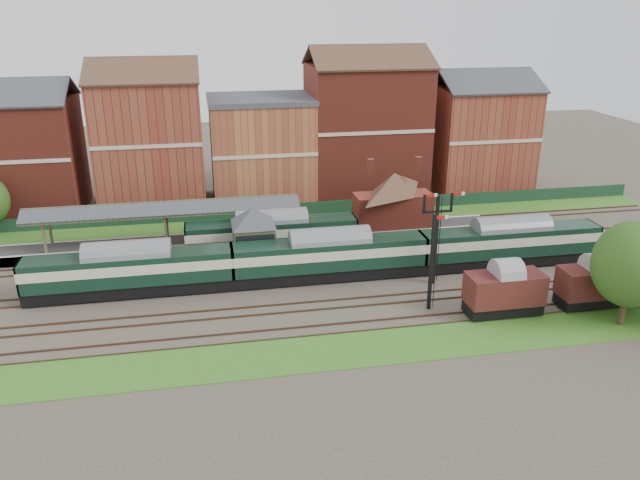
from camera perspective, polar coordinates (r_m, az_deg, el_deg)
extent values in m
plane|color=#473D33|center=(54.90, -2.53, -3.86)|extent=(160.00, 160.00, 0.00)
cube|color=#2D6619|center=(69.62, -4.45, 1.62)|extent=(90.00, 4.50, 0.06)
cube|color=#2D6619|center=(44.41, -0.24, -10.24)|extent=(90.00, 5.00, 0.06)
cube|color=#193823|center=(71.27, -4.65, 2.69)|extent=(90.00, 0.12, 1.50)
cube|color=#2D2D2D|center=(63.28, -8.31, -0.12)|extent=(55.00, 3.40, 1.00)
cube|color=#627352|center=(57.08, -6.01, -1.64)|extent=(3.40, 3.20, 2.40)
cube|color=#49492D|center=(56.28, -6.09, 0.43)|extent=(3.60, 3.40, 2.00)
pyramid|color=#383A3F|center=(55.67, -6.16, 2.17)|extent=(5.40, 5.40, 1.60)
cube|color=maroon|center=(58.22, 1.86, -1.17)|extent=(3.00, 2.40, 2.20)
cube|color=#4C3323|center=(57.09, 2.02, -0.07)|extent=(3.20, 1.34, 0.79)
cube|color=#4C3323|center=(58.28, 1.74, 0.39)|extent=(3.20, 1.34, 0.79)
cube|color=maroon|center=(65.27, 6.66, 2.73)|extent=(8.00, 3.00, 3.50)
pyramid|color=#4C3323|center=(64.44, 6.76, 5.13)|extent=(8.10, 8.10, 2.20)
cube|color=maroon|center=(63.62, 4.62, 5.47)|extent=(0.60, 0.60, 1.60)
cube|color=maroon|center=(65.09, 8.90, 5.64)|extent=(0.60, 0.60, 1.60)
cube|color=#49492D|center=(63.11, -23.94, 0.30)|extent=(0.22, 0.22, 3.40)
cube|color=#49492D|center=(64.10, -4.01, 2.43)|extent=(0.22, 0.22, 3.40)
cube|color=#383A3F|center=(61.14, -14.09, 2.78)|extent=(26.00, 1.99, 0.90)
cube|color=#383A3F|center=(62.95, -14.01, 3.31)|extent=(26.00, 1.99, 0.90)
cube|color=#49492D|center=(61.93, -14.08, 3.38)|extent=(26.00, 0.20, 0.20)
cube|color=black|center=(53.98, 10.50, -0.04)|extent=(0.25, 0.25, 8.00)
cube|color=black|center=(53.12, 10.68, 2.58)|extent=(2.60, 0.18, 0.18)
cube|color=#B2140F|center=(52.45, 10.13, 4.04)|extent=(1.10, 0.08, 0.25)
cube|color=#B2140F|center=(53.34, 12.55, 4.15)|extent=(1.10, 0.08, 0.25)
cube|color=black|center=(49.40, 10.16, -2.04)|extent=(0.25, 0.25, 8.00)
cube|color=#B2140F|center=(48.29, 11.05, 2.06)|extent=(1.10, 0.08, 0.25)
cube|color=beige|center=(52.61, 26.33, -3.13)|extent=(0.22, 0.22, 7.00)
cube|color=beige|center=(51.48, 26.92, 0.23)|extent=(2.60, 0.15, 0.15)
cube|color=maroon|center=(79.04, -26.14, 6.77)|extent=(14.00, 10.00, 13.00)
cube|color=maroon|center=(76.20, -15.26, 8.49)|extent=(12.00, 10.00, 15.00)
cube|color=#AC6137|center=(76.58, -5.35, 8.04)|extent=(12.00, 10.00, 12.00)
cube|color=maroon|center=(78.41, 4.24, 9.87)|extent=(14.00, 10.00, 16.00)
cube|color=maroon|center=(83.77, 14.30, 8.96)|extent=(12.00, 10.00, 13.00)
cube|color=black|center=(54.60, -16.87, -4.17)|extent=(16.95, 2.37, 1.04)
cube|color=black|center=(53.91, -17.06, -2.49)|extent=(16.95, 2.64, 2.45)
cube|color=beige|center=(53.79, -17.09, -2.20)|extent=(16.97, 2.68, 0.85)
cube|color=slate|center=(53.40, -17.21, -1.15)|extent=(16.95, 2.64, 0.56)
cube|color=black|center=(55.13, 0.89, -2.95)|extent=(16.95, 2.37, 1.04)
cube|color=black|center=(54.45, 0.90, -1.28)|extent=(16.95, 2.64, 2.45)
cube|color=beige|center=(54.34, 0.90, -0.99)|extent=(16.97, 2.68, 0.85)
cube|color=slate|center=(53.95, 0.91, 0.06)|extent=(16.95, 2.64, 0.56)
cube|color=black|center=(60.60, 16.79, -1.62)|extent=(16.95, 2.37, 1.04)
cube|color=black|center=(59.98, 16.97, -0.08)|extent=(16.95, 2.64, 2.45)
cube|color=beige|center=(59.88, 17.00, 0.18)|extent=(16.97, 2.68, 0.85)
cube|color=slate|center=(59.53, 17.10, 1.15)|extent=(16.95, 2.64, 0.56)
cube|color=black|center=(60.45, -4.37, -0.81)|extent=(16.34, 2.29, 1.00)
cube|color=black|center=(59.85, -4.41, 0.68)|extent=(16.34, 2.54, 2.36)
cube|color=beige|center=(59.75, -4.42, 0.94)|extent=(16.36, 2.58, 0.82)
cube|color=slate|center=(59.41, -4.45, 1.87)|extent=(16.34, 2.54, 0.54)
cube|color=black|center=(51.24, 16.34, -5.91)|extent=(5.93, 2.18, 0.89)
cube|color=#4F161B|center=(50.55, 16.53, -4.26)|extent=(5.93, 2.57, 2.37)
cube|color=gray|center=(50.03, 16.68, -2.91)|extent=(5.93, 2.57, 0.43)
cube|color=black|center=(55.06, 23.61, -4.97)|extent=(5.74, 2.11, 0.86)
cube|color=#4F161B|center=(54.44, 23.84, -3.47)|extent=(5.74, 2.49, 2.30)
cube|color=gray|center=(53.96, 24.04, -2.25)|extent=(5.74, 2.49, 0.42)
cylinder|color=#382619|center=(52.28, 26.07, -5.12)|extent=(0.44, 0.44, 3.87)
ellipsoid|color=#1C4313|center=(51.11, 26.62, -1.99)|extent=(5.70, 5.70, 6.55)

